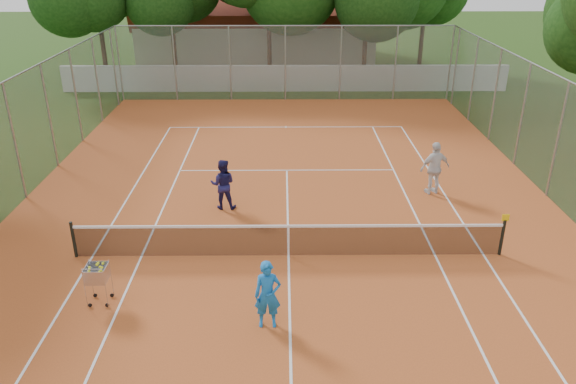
{
  "coord_description": "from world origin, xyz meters",
  "views": [
    {
      "loc": [
        -0.14,
        -13.63,
        8.08
      ],
      "look_at": [
        0.0,
        1.5,
        1.3
      ],
      "focal_mm": 35.0,
      "sensor_mm": 36.0,
      "label": 1
    }
  ],
  "objects_px": {
    "player_far_left": "(223,184)",
    "ball_hopper": "(98,283)",
    "tennis_net": "(289,240)",
    "player_far_right": "(435,168)",
    "clubhouse": "(257,28)",
    "player_near": "(268,295)"
  },
  "relations": [
    {
      "from": "tennis_net",
      "to": "player_far_left",
      "type": "distance_m",
      "value": 3.78
    },
    {
      "from": "tennis_net",
      "to": "player_near",
      "type": "distance_m",
      "value": 3.17
    },
    {
      "from": "ball_hopper",
      "to": "player_near",
      "type": "bearing_deg",
      "value": -21.45
    },
    {
      "from": "player_near",
      "to": "player_far_right",
      "type": "height_order",
      "value": "player_far_right"
    },
    {
      "from": "clubhouse",
      "to": "player_far_left",
      "type": "xyz_separation_m",
      "value": [
        -0.1,
        -25.88,
        -1.34
      ]
    },
    {
      "from": "clubhouse",
      "to": "player_far_right",
      "type": "distance_m",
      "value": 25.79
    },
    {
      "from": "player_near",
      "to": "ball_hopper",
      "type": "relative_size",
      "value": 1.49
    },
    {
      "from": "tennis_net",
      "to": "player_far_left",
      "type": "bearing_deg",
      "value": 124.0
    },
    {
      "from": "tennis_net",
      "to": "ball_hopper",
      "type": "xyz_separation_m",
      "value": [
        -4.6,
        -2.19,
        0.07
      ]
    },
    {
      "from": "player_far_right",
      "to": "clubhouse",
      "type": "bearing_deg",
      "value": -90.71
    },
    {
      "from": "clubhouse",
      "to": "player_far_right",
      "type": "bearing_deg",
      "value": -74.05
    },
    {
      "from": "player_near",
      "to": "player_far_right",
      "type": "xyz_separation_m",
      "value": [
        5.58,
        7.35,
        0.11
      ]
    },
    {
      "from": "tennis_net",
      "to": "player_far_right",
      "type": "xyz_separation_m",
      "value": [
        5.08,
        4.23,
        0.44
      ]
    },
    {
      "from": "tennis_net",
      "to": "clubhouse",
      "type": "relative_size",
      "value": 0.72
    },
    {
      "from": "tennis_net",
      "to": "player_far_left",
      "type": "height_order",
      "value": "player_far_left"
    },
    {
      "from": "tennis_net",
      "to": "clubhouse",
      "type": "height_order",
      "value": "clubhouse"
    },
    {
      "from": "tennis_net",
      "to": "clubhouse",
      "type": "xyz_separation_m",
      "value": [
        -2.0,
        29.0,
        1.69
      ]
    },
    {
      "from": "player_far_left",
      "to": "player_far_right",
      "type": "xyz_separation_m",
      "value": [
        7.18,
        1.12,
        0.09
      ]
    },
    {
      "from": "player_far_left",
      "to": "ball_hopper",
      "type": "bearing_deg",
      "value": 67.02
    },
    {
      "from": "tennis_net",
      "to": "ball_hopper",
      "type": "bearing_deg",
      "value": -154.56
    },
    {
      "from": "player_near",
      "to": "player_far_left",
      "type": "relative_size",
      "value": 0.98
    },
    {
      "from": "tennis_net",
      "to": "player_far_right",
      "type": "relative_size",
      "value": 6.36
    }
  ]
}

